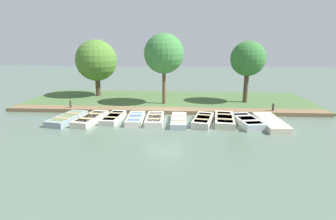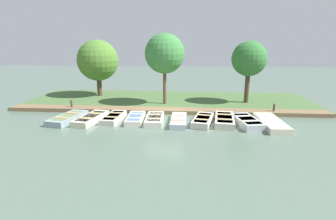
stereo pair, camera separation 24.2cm
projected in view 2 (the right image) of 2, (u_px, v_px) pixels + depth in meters
ground_plane at (164, 117)px, 17.95m from camera, size 80.00×80.00×0.00m
shore_bank at (169, 100)px, 22.76m from camera, size 8.00×24.00×0.15m
dock_walkway at (165, 111)px, 19.08m from camera, size 1.17×23.16×0.28m
rowboat_0 at (68, 118)px, 17.02m from camera, size 3.23×1.72×0.39m
rowboat_1 at (91, 118)px, 16.95m from camera, size 3.25×1.56×0.39m
rowboat_2 at (114, 117)px, 17.18m from camera, size 2.72×1.13×0.37m
rowboat_3 at (136, 118)px, 16.95m from camera, size 2.74×1.18×0.38m
rowboat_4 at (155, 119)px, 16.80m from camera, size 2.69×1.18×0.38m
rowboat_5 at (179, 120)px, 16.55m from camera, size 2.95×0.96×0.36m
rowboat_6 at (203, 120)px, 16.49m from camera, size 2.89×1.59×0.42m
rowboat_7 at (225, 120)px, 16.55m from camera, size 3.15×1.50×0.43m
rowboat_8 at (247, 122)px, 16.14m from camera, size 3.04×1.73×0.44m
rowboat_9 at (271, 123)px, 16.01m from camera, size 3.63×1.39×0.39m
mooring_post_near at (72, 105)px, 19.52m from camera, size 0.15×0.15×0.83m
mooring_post_far at (274, 109)px, 18.38m from camera, size 0.15×0.15×0.83m
park_tree_far_left at (98, 61)px, 23.74m from camera, size 3.69×3.69×5.24m
park_tree_left at (165, 54)px, 20.33m from camera, size 3.11×3.11×5.68m
park_tree_center at (249, 59)px, 20.83m from camera, size 2.78×2.78×5.10m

